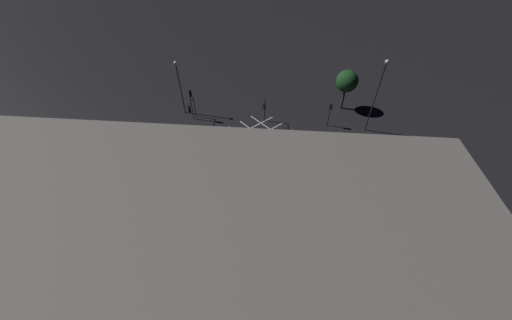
{
  "coord_description": "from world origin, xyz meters",
  "views": [
    {
      "loc": [
        1.99,
        -24.11,
        23.45
      ],
      "look_at": [
        0.0,
        0.0,
        0.71
      ],
      "focal_mm": 20.0,
      "sensor_mm": 36.0,
      "label": 1
    }
  ],
  "objects_px": {
    "traffic_light_nw_main": "(191,99)",
    "street_lamp_east": "(379,88)",
    "traffic_light_nw_cross": "(191,107)",
    "traffic_light_se_cross": "(349,222)",
    "traffic_light_median_north": "(264,108)",
    "street_tree_far": "(76,243)",
    "traffic_light_sw_cross": "(146,208)",
    "traffic_light_se_main": "(336,213)",
    "street_lamp_west": "(131,183)",
    "street_lamp_far": "(179,80)",
    "street_tree_near": "(347,81)",
    "traffic_light_sw_main": "(156,206)",
    "traffic_light_ne_cross": "(330,111)"
  },
  "relations": [
    {
      "from": "traffic_light_nw_main",
      "to": "street_lamp_east",
      "type": "distance_m",
      "value": 23.83
    },
    {
      "from": "traffic_light_nw_cross",
      "to": "traffic_light_se_cross",
      "type": "xyz_separation_m",
      "value": [
        18.27,
        -16.78,
        -0.02
      ]
    },
    {
      "from": "traffic_light_se_cross",
      "to": "traffic_light_median_north",
      "type": "height_order",
      "value": "traffic_light_median_north"
    },
    {
      "from": "traffic_light_nw_main",
      "to": "street_tree_far",
      "type": "bearing_deg",
      "value": -98.97
    },
    {
      "from": "traffic_light_nw_main",
      "to": "traffic_light_median_north",
      "type": "distance_m",
      "value": 9.96
    },
    {
      "from": "traffic_light_median_north",
      "to": "traffic_light_sw_cross",
      "type": "bearing_deg",
      "value": -29.63
    },
    {
      "from": "traffic_light_sw_cross",
      "to": "street_lamp_east",
      "type": "distance_m",
      "value": 29.18
    },
    {
      "from": "traffic_light_se_main",
      "to": "street_lamp_west",
      "type": "relative_size",
      "value": 0.41
    },
    {
      "from": "traffic_light_nw_main",
      "to": "street_lamp_far",
      "type": "distance_m",
      "value": 2.94
    },
    {
      "from": "street_lamp_far",
      "to": "street_lamp_west",
      "type": "bearing_deg",
      "value": -85.29
    },
    {
      "from": "street_lamp_west",
      "to": "street_tree_near",
      "type": "height_order",
      "value": "street_lamp_west"
    },
    {
      "from": "traffic_light_median_north",
      "to": "traffic_light_sw_main",
      "type": "distance_m",
      "value": 18.99
    },
    {
      "from": "traffic_light_se_cross",
      "to": "street_lamp_east",
      "type": "relative_size",
      "value": 0.34
    },
    {
      "from": "traffic_light_nw_main",
      "to": "street_lamp_far",
      "type": "height_order",
      "value": "street_lamp_far"
    },
    {
      "from": "street_tree_far",
      "to": "traffic_light_ne_cross",
      "type": "bearing_deg",
      "value": 44.82
    },
    {
      "from": "traffic_light_nw_main",
      "to": "street_lamp_west",
      "type": "height_order",
      "value": "street_lamp_west"
    },
    {
      "from": "traffic_light_nw_cross",
      "to": "street_tree_far",
      "type": "relative_size",
      "value": 0.68
    },
    {
      "from": "traffic_light_sw_cross",
      "to": "street_lamp_west",
      "type": "height_order",
      "value": "street_lamp_west"
    },
    {
      "from": "street_lamp_east",
      "to": "street_lamp_west",
      "type": "distance_m",
      "value": 29.25
    },
    {
      "from": "street_lamp_west",
      "to": "street_tree_near",
      "type": "xyz_separation_m",
      "value": [
        21.22,
        22.29,
        -1.67
      ]
    },
    {
      "from": "traffic_light_nw_main",
      "to": "traffic_light_se_cross",
      "type": "distance_m",
      "value": 25.47
    },
    {
      "from": "traffic_light_sw_main",
      "to": "street_lamp_east",
      "type": "xyz_separation_m",
      "value": [
        22.72,
        16.59,
        4.05
      ]
    },
    {
      "from": "traffic_light_nw_main",
      "to": "traffic_light_se_main",
      "type": "relative_size",
      "value": 1.22
    },
    {
      "from": "traffic_light_sw_cross",
      "to": "street_tree_near",
      "type": "relative_size",
      "value": 0.59
    },
    {
      "from": "traffic_light_sw_main",
      "to": "street_lamp_east",
      "type": "relative_size",
      "value": 0.33
    },
    {
      "from": "traffic_light_sw_cross",
      "to": "traffic_light_se_cross",
      "type": "xyz_separation_m",
      "value": [
        18.18,
        0.08,
        -0.1
      ]
    },
    {
      "from": "street_lamp_east",
      "to": "traffic_light_median_north",
      "type": "bearing_deg",
      "value": 179.54
    },
    {
      "from": "traffic_light_nw_main",
      "to": "street_lamp_east",
      "type": "bearing_deg",
      "value": -1.68
    },
    {
      "from": "traffic_light_nw_cross",
      "to": "street_lamp_far",
      "type": "relative_size",
      "value": 0.42
    },
    {
      "from": "traffic_light_sw_cross",
      "to": "traffic_light_nw_cross",
      "type": "distance_m",
      "value": 16.86
    },
    {
      "from": "traffic_light_sw_cross",
      "to": "street_tree_near",
      "type": "xyz_separation_m",
      "value": [
        20.88,
        22.2,
        1.84
      ]
    },
    {
      "from": "street_lamp_west",
      "to": "street_tree_near",
      "type": "bearing_deg",
      "value": 46.41
    },
    {
      "from": "traffic_light_nw_main",
      "to": "traffic_light_sw_main",
      "type": "distance_m",
      "value": 17.33
    },
    {
      "from": "traffic_light_sw_main",
      "to": "street_tree_near",
      "type": "xyz_separation_m",
      "value": [
        20.19,
        21.8,
        2.01
      ]
    },
    {
      "from": "street_tree_near",
      "to": "traffic_light_sw_cross",
      "type": "bearing_deg",
      "value": -133.24
    },
    {
      "from": "street_lamp_far",
      "to": "street_tree_far",
      "type": "xyz_separation_m",
      "value": [
        -1.78,
        -23.59,
        -1.64
      ]
    },
    {
      "from": "traffic_light_nw_cross",
      "to": "traffic_light_sw_main",
      "type": "xyz_separation_m",
      "value": [
        0.78,
        -16.46,
        -0.09
      ]
    },
    {
      "from": "traffic_light_sw_main",
      "to": "street_tree_far",
      "type": "height_order",
      "value": "street_tree_far"
    },
    {
      "from": "street_tree_far",
      "to": "traffic_light_nw_cross",
      "type": "bearing_deg",
      "value": 80.38
    },
    {
      "from": "traffic_light_sw_main",
      "to": "street_lamp_west",
      "type": "bearing_deg",
      "value": -154.6
    },
    {
      "from": "traffic_light_sw_cross",
      "to": "street_lamp_east",
      "type": "xyz_separation_m",
      "value": [
        23.41,
        16.99,
        3.89
      ]
    },
    {
      "from": "traffic_light_median_north",
      "to": "street_tree_near",
      "type": "bearing_deg",
      "value": 114.58
    },
    {
      "from": "traffic_light_sw_main",
      "to": "street_tree_far",
      "type": "distance_m",
      "value": 6.63
    },
    {
      "from": "street_tree_near",
      "to": "street_tree_far",
      "type": "height_order",
      "value": "street_tree_near"
    },
    {
      "from": "traffic_light_sw_cross",
      "to": "traffic_light_nw_cross",
      "type": "bearing_deg",
      "value": 0.3
    },
    {
      "from": "street_lamp_far",
      "to": "street_tree_near",
      "type": "height_order",
      "value": "street_lamp_far"
    },
    {
      "from": "street_tree_far",
      "to": "traffic_light_median_north",
      "type": "bearing_deg",
      "value": 58.07
    },
    {
      "from": "street_tree_far",
      "to": "traffic_light_se_main",
      "type": "bearing_deg",
      "value": 13.9
    },
    {
      "from": "street_tree_near",
      "to": "traffic_light_se_cross",
      "type": "bearing_deg",
      "value": -96.95
    },
    {
      "from": "street_lamp_west",
      "to": "traffic_light_median_north",
      "type": "bearing_deg",
      "value": 59.64
    }
  ]
}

